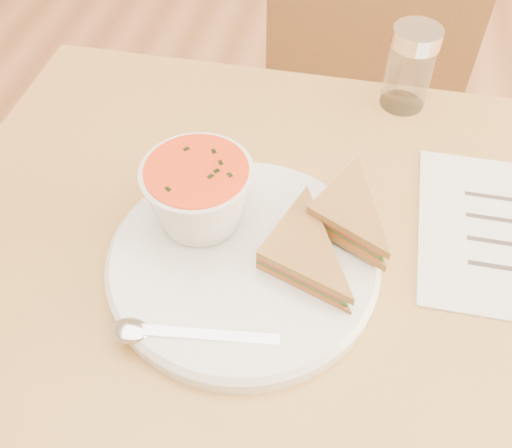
% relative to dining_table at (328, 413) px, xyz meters
% --- Properties ---
extents(dining_table, '(1.00, 0.70, 0.75)m').
position_rel_dining_table_xyz_m(dining_table, '(0.00, 0.00, 0.00)').
color(dining_table, olive).
rests_on(dining_table, floor).
extents(chair_far, '(0.47, 0.47, 0.94)m').
position_rel_dining_table_xyz_m(chair_far, '(-0.05, 0.48, 0.09)').
color(chair_far, brown).
rests_on(chair_far, floor).
extents(plate, '(0.30, 0.30, 0.02)m').
position_rel_dining_table_xyz_m(plate, '(-0.13, -0.01, 0.38)').
color(plate, white).
rests_on(plate, dining_table).
extents(soup_bowl, '(0.13, 0.13, 0.08)m').
position_rel_dining_table_xyz_m(soup_bowl, '(-0.18, 0.03, 0.43)').
color(soup_bowl, white).
rests_on(soup_bowl, plate).
extents(sandwich_half_a, '(0.14, 0.14, 0.03)m').
position_rel_dining_table_xyz_m(sandwich_half_a, '(-0.11, -0.03, 0.41)').
color(sandwich_half_a, '#A9763B').
rests_on(sandwich_half_a, plate).
extents(sandwich_half_b, '(0.13, 0.13, 0.03)m').
position_rel_dining_table_xyz_m(sandwich_half_b, '(-0.07, 0.03, 0.42)').
color(sandwich_half_b, '#A9763B').
rests_on(sandwich_half_b, plate).
extents(spoon, '(0.19, 0.06, 0.01)m').
position_rel_dining_table_xyz_m(spoon, '(-0.16, -0.12, 0.40)').
color(spoon, silver).
rests_on(spoon, plate).
extents(condiment_shaker, '(0.08, 0.08, 0.11)m').
position_rel_dining_table_xyz_m(condiment_shaker, '(0.03, 0.31, 0.43)').
color(condiment_shaker, silver).
rests_on(condiment_shaker, dining_table).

